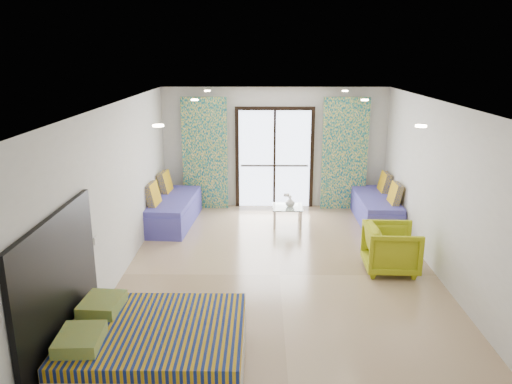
{
  "coord_description": "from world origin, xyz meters",
  "views": [
    {
      "loc": [
        -0.3,
        -7.3,
        3.42
      ],
      "look_at": [
        -0.39,
        0.8,
        1.15
      ],
      "focal_mm": 35.0,
      "sensor_mm": 36.0,
      "label": 1
    }
  ],
  "objects_px": {
    "daybed_left": "(173,209)",
    "armchair": "(391,246)",
    "coffee_table": "(287,209)",
    "bed": "(154,347)",
    "daybed_right": "(376,207)"
  },
  "relations": [
    {
      "from": "daybed_left",
      "to": "armchair",
      "type": "bearing_deg",
      "value": -25.86
    },
    {
      "from": "daybed_left",
      "to": "armchair",
      "type": "distance_m",
      "value": 4.53
    },
    {
      "from": "coffee_table",
      "to": "armchair",
      "type": "distance_m",
      "value": 2.7
    },
    {
      "from": "daybed_left",
      "to": "coffee_table",
      "type": "height_order",
      "value": "daybed_left"
    },
    {
      "from": "bed",
      "to": "coffee_table",
      "type": "height_order",
      "value": "coffee_table"
    },
    {
      "from": "daybed_left",
      "to": "armchair",
      "type": "height_order",
      "value": "daybed_left"
    },
    {
      "from": "coffee_table",
      "to": "daybed_left",
      "type": "bearing_deg",
      "value": 178.61
    },
    {
      "from": "daybed_right",
      "to": "bed",
      "type": "bearing_deg",
      "value": -124.92
    },
    {
      "from": "daybed_left",
      "to": "armchair",
      "type": "relative_size",
      "value": 2.45
    },
    {
      "from": "bed",
      "to": "daybed_left",
      "type": "xyz_separation_m",
      "value": [
        -0.64,
        4.92,
        0.03
      ]
    },
    {
      "from": "bed",
      "to": "daybed_left",
      "type": "height_order",
      "value": "daybed_left"
    },
    {
      "from": "bed",
      "to": "coffee_table",
      "type": "relative_size",
      "value": 2.79
    },
    {
      "from": "bed",
      "to": "daybed_left",
      "type": "relative_size",
      "value": 0.94
    },
    {
      "from": "coffee_table",
      "to": "armchair",
      "type": "relative_size",
      "value": 0.82
    },
    {
      "from": "bed",
      "to": "armchair",
      "type": "height_order",
      "value": "armchair"
    }
  ]
}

